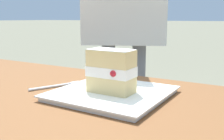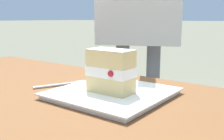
{
  "view_description": "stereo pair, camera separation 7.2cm",
  "coord_description": "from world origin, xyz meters",
  "px_view_note": "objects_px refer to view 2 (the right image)",
  "views": [
    {
      "loc": [
        0.54,
        -0.48,
        0.97
      ],
      "look_at": [
        0.18,
        0.13,
        0.83
      ],
      "focal_mm": 42.92,
      "sensor_mm": 36.0,
      "label": 1
    },
    {
      "loc": [
        0.6,
        -0.44,
        0.97
      ],
      "look_at": [
        0.18,
        0.13,
        0.83
      ],
      "focal_mm": 42.92,
      "sensor_mm": 36.0,
      "label": 2
    }
  ],
  "objects_px": {
    "patio_table": "(36,132)",
    "cake_slice": "(111,71)",
    "dessert_plate": "(112,93)",
    "dessert_fork": "(64,84)"
  },
  "relations": [
    {
      "from": "dessert_plate",
      "to": "cake_slice",
      "type": "bearing_deg",
      "value": -65.32
    },
    {
      "from": "cake_slice",
      "to": "dessert_fork",
      "type": "distance_m",
      "value": 0.21
    },
    {
      "from": "patio_table",
      "to": "cake_slice",
      "type": "xyz_separation_m",
      "value": [
        0.18,
        0.11,
        0.18
      ]
    },
    {
      "from": "patio_table",
      "to": "dessert_plate",
      "type": "xyz_separation_m",
      "value": [
        0.18,
        0.13,
        0.11
      ]
    },
    {
      "from": "patio_table",
      "to": "dessert_plate",
      "type": "bearing_deg",
      "value": 35.21
    },
    {
      "from": "cake_slice",
      "to": "dessert_fork",
      "type": "height_order",
      "value": "cake_slice"
    },
    {
      "from": "cake_slice",
      "to": "dessert_plate",
      "type": "bearing_deg",
      "value": 114.68
    },
    {
      "from": "patio_table",
      "to": "dessert_fork",
      "type": "distance_m",
      "value": 0.17
    },
    {
      "from": "dessert_plate",
      "to": "cake_slice",
      "type": "distance_m",
      "value": 0.07
    },
    {
      "from": "dessert_fork",
      "to": "patio_table",
      "type": "bearing_deg",
      "value": -82.56
    }
  ]
}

